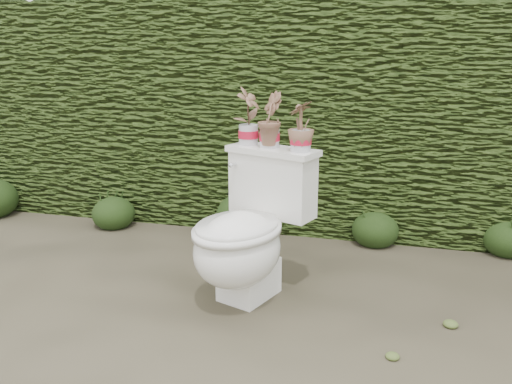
% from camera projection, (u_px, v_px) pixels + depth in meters
% --- Properties ---
extents(ground, '(60.00, 60.00, 0.00)m').
position_uv_depth(ground, '(262.00, 308.00, 2.78)').
color(ground, brown).
rests_on(ground, ground).
extents(hedge, '(8.00, 1.00, 1.60)m').
position_uv_depth(hedge, '(314.00, 114.00, 4.06)').
color(hedge, '#425B1E').
rests_on(hedge, ground).
extents(toilet, '(0.66, 0.79, 0.78)m').
position_uv_depth(toilet, '(247.00, 235.00, 2.81)').
color(toilet, white).
rests_on(toilet, ground).
extents(potted_plant_left, '(0.15, 0.18, 0.30)m').
position_uv_depth(potted_plant_left, '(248.00, 118.00, 2.93)').
color(potted_plant_left, '#336B21').
rests_on(potted_plant_left, toilet).
extents(potted_plant_center, '(0.15, 0.17, 0.28)m').
position_uv_depth(potted_plant_center, '(270.00, 121.00, 2.86)').
color(potted_plant_center, '#336B21').
rests_on(potted_plant_center, toilet).
extents(potted_plant_right, '(0.18, 0.18, 0.24)m').
position_uv_depth(potted_plant_right, '(301.00, 128.00, 2.76)').
color(potted_plant_right, '#336B21').
rests_on(potted_plant_right, toilet).
extents(liriope_clump_1, '(0.31, 0.31, 0.25)m').
position_uv_depth(liriope_clump_1, '(113.00, 210.00, 3.99)').
color(liriope_clump_1, '#273C15').
rests_on(liriope_clump_1, ground).
extents(liriope_clump_2, '(0.40, 0.40, 0.32)m').
position_uv_depth(liriope_clump_2, '(244.00, 212.00, 3.84)').
color(liriope_clump_2, '#273C15').
rests_on(liriope_clump_2, ground).
extents(liriope_clump_3, '(0.31, 0.31, 0.25)m').
position_uv_depth(liriope_clump_3, '(375.00, 226.00, 3.64)').
color(liriope_clump_3, '#273C15').
rests_on(liriope_clump_3, ground).
extents(liriope_clump_4, '(0.32, 0.32, 0.25)m').
position_uv_depth(liriope_clump_4, '(509.00, 235.00, 3.47)').
color(liriope_clump_4, '#273C15').
rests_on(liriope_clump_4, ground).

